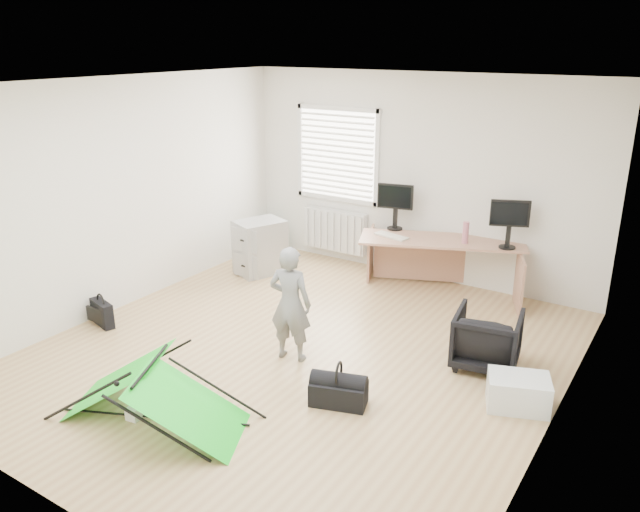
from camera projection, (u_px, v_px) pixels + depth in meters
The scene contains 18 objects.
ground at pixel (299, 353), 6.46m from camera, with size 5.50×5.50×0.00m, color tan.
back_wall at pixel (417, 178), 8.20m from camera, with size 5.00×0.02×2.70m, color silver.
window at pixel (337, 154), 8.71m from camera, with size 1.20×0.06×1.20m, color silver.
radiator at pixel (335, 230), 9.05m from camera, with size 1.00×0.12×0.60m, color silver.
desk at pixel (440, 265), 7.95m from camera, with size 2.04×0.65×0.70m, color #A7765D.
filing_cabinet at pixel (260, 247), 8.58m from camera, with size 0.48×0.64×0.74m, color #9DA0A2.
monitor_left at pixel (395, 213), 8.18m from camera, with size 0.47×0.10×0.45m, color black.
monitor_right at pixel (509, 231), 7.44m from camera, with size 0.46×0.10×0.44m, color black.
keyboard at pixel (391, 236), 7.93m from camera, with size 0.46×0.16×0.02m, color beige.
thermos at pixel (466, 233), 7.65m from camera, with size 0.08×0.08×0.27m, color #B76678.
office_chair at pixel (487, 339), 6.13m from camera, with size 0.62×0.64×0.58m, color black.
person at pixel (290, 304), 6.18m from camera, with size 0.44×0.29×1.19m, color slate.
kite at pixel (153, 392), 5.26m from camera, with size 1.66×0.73×0.52m, color #14D521, non-canonical shape.
storage_crate at pixel (518, 392), 5.47m from camera, with size 0.53×0.37×0.29m, color silver.
tote_bag at pixel (270, 237), 9.54m from camera, with size 0.35×0.15×0.42m, color teal.
laptop_bag at pixel (102, 313), 7.05m from camera, with size 0.38×0.11×0.29m, color black.
white_box at pixel (134, 413), 5.33m from camera, with size 0.11×0.11×0.11m, color silver.
duffel_bag at pixel (339, 393), 5.53m from camera, with size 0.50×0.25×0.22m, color black.
Camera 1 is at (3.30, -4.73, 3.08)m, focal length 35.00 mm.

